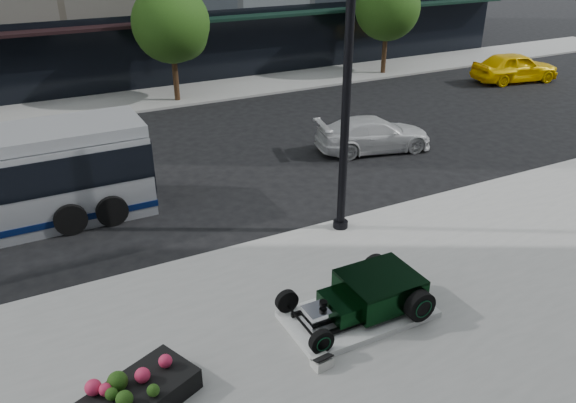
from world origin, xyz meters
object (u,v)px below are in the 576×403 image
hot_rod (371,292)px  white_sedan (374,134)px  yellow_taxi (515,67)px  flower_planter (136,397)px  lamppost (346,106)px

hot_rod → white_sedan: size_ratio=0.69×
white_sedan → yellow_taxi: bearing=-55.7°
flower_planter → white_sedan: size_ratio=0.54×
hot_rod → yellow_taxi: bearing=35.5°
hot_rod → flower_planter: 5.56m
hot_rod → flower_planter: (-5.54, -0.38, -0.31)m
white_sedan → yellow_taxi: size_ratio=0.94×
white_sedan → yellow_taxi: (13.74, 5.41, 0.17)m
hot_rod → white_sedan: (6.36, 8.93, -0.02)m
flower_planter → lamppost: bearing=30.5°
white_sedan → yellow_taxi: 14.77m
lamppost → flower_planter: bearing=-149.5°
flower_planter → yellow_taxi: yellow_taxi is taller
flower_planter → yellow_taxi: (25.64, 14.72, 0.46)m
lamppost → yellow_taxi: bearing=29.6°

